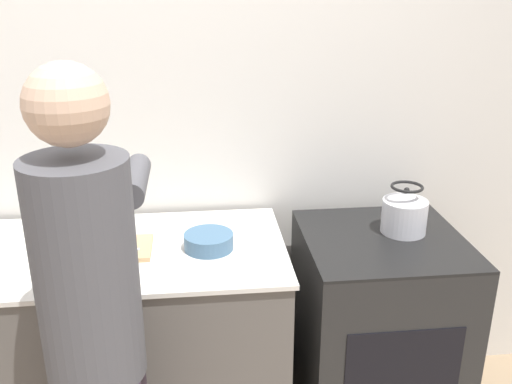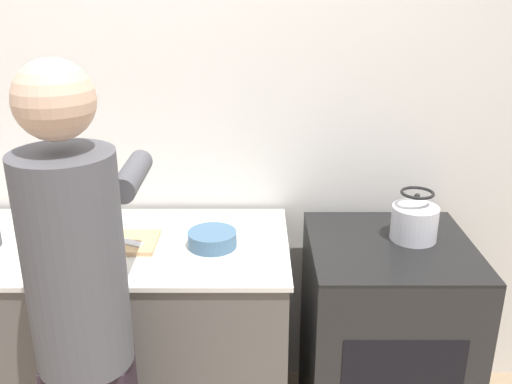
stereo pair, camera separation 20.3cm
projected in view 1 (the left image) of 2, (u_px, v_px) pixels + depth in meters
The scene contains 8 objects.
wall_back at pixel (163, 123), 2.41m from camera, with size 8.00×0.05×2.60m.
counter at pixel (80, 353), 2.31m from camera, with size 1.65×0.68×0.91m.
oven at pixel (376, 335), 2.42m from camera, with size 0.63×0.63×0.91m.
person at pixel (94, 326), 1.64m from camera, with size 0.32×0.57×1.70m.
cutting_board at pixel (112, 249), 2.15m from camera, with size 0.30×0.21×0.02m.
knife at pixel (115, 247), 2.13m from camera, with size 0.18×0.10×0.01m.
kettle at pixel (404, 213), 2.28m from camera, with size 0.18×0.18×0.20m.
bowl_prep at pixel (209, 241), 2.16m from camera, with size 0.19×0.19×0.06m.
Camera 1 is at (0.13, -1.66, 1.89)m, focal length 40.00 mm.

